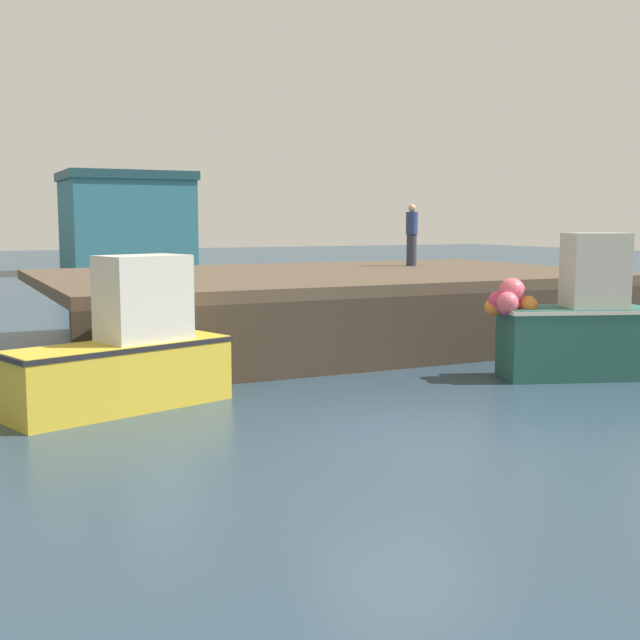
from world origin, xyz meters
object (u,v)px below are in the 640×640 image
fishing_boat_near_left (127,353)px  rowboat (551,358)px  fishing_boat_near_right (574,324)px  dockworker (412,235)px

fishing_boat_near_left → rowboat: fishing_boat_near_left is taller
fishing_boat_near_left → fishing_boat_near_right: 8.45m
fishing_boat_near_right → dockworker: 8.31m
rowboat → fishing_boat_near_right: bearing=-115.4°
fishing_boat_near_left → dockworker: size_ratio=2.20×
fishing_boat_near_left → rowboat: bearing=1.0°
fishing_boat_near_right → dockworker: bearing=80.6°
fishing_boat_near_left → dockworker: (9.71, 6.95, 1.73)m
fishing_boat_near_left → rowboat: 9.01m
fishing_boat_near_right → rowboat: 1.67m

